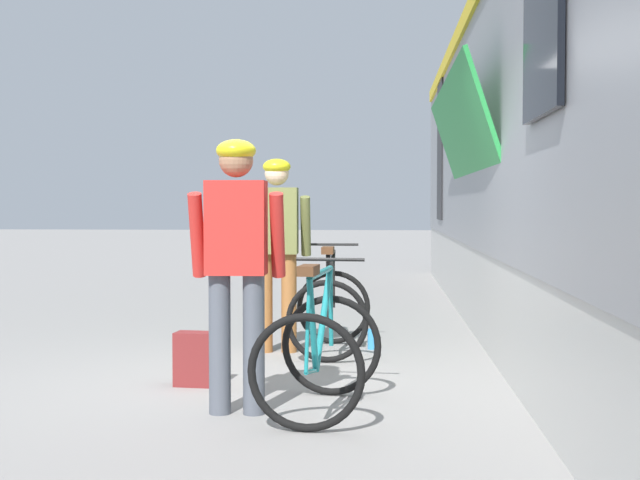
{
  "coord_description": "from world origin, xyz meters",
  "views": [
    {
      "loc": [
        0.83,
        -6.38,
        1.35
      ],
      "look_at": [
        0.31,
        0.99,
        1.05
      ],
      "focal_mm": 49.58,
      "sensor_mm": 36.0,
      "label": 1
    }
  ],
  "objects_px": {
    "water_bottle_near_the_bikes": "(371,339)",
    "cyclist_far_in_red": "(236,250)",
    "cyclist_near_in_olive": "(277,237)",
    "bicycle_near_black": "(331,309)",
    "bicycle_far_teal": "(320,351)",
    "backpack_on_platform": "(194,359)"
  },
  "relations": [
    {
      "from": "backpack_on_platform",
      "to": "cyclist_far_in_red",
      "type": "bearing_deg",
      "value": -55.73
    },
    {
      "from": "bicycle_far_teal",
      "to": "backpack_on_platform",
      "type": "bearing_deg",
      "value": 141.71
    },
    {
      "from": "bicycle_near_black",
      "to": "water_bottle_near_the_bikes",
      "type": "height_order",
      "value": "bicycle_near_black"
    },
    {
      "from": "bicycle_near_black",
      "to": "bicycle_far_teal",
      "type": "bearing_deg",
      "value": -88.37
    },
    {
      "from": "water_bottle_near_the_bikes",
      "to": "bicycle_near_black",
      "type": "bearing_deg",
      "value": -149.34
    },
    {
      "from": "cyclist_far_in_red",
      "to": "backpack_on_platform",
      "type": "xyz_separation_m",
      "value": [
        -0.46,
        0.85,
        -0.85
      ]
    },
    {
      "from": "cyclist_near_in_olive",
      "to": "cyclist_far_in_red",
      "type": "height_order",
      "value": "same"
    },
    {
      "from": "backpack_on_platform",
      "to": "water_bottle_near_the_bikes",
      "type": "xyz_separation_m",
      "value": [
        1.29,
        1.74,
        -0.1
      ]
    },
    {
      "from": "bicycle_near_black",
      "to": "backpack_on_platform",
      "type": "height_order",
      "value": "bicycle_near_black"
    },
    {
      "from": "cyclist_far_in_red",
      "to": "bicycle_near_black",
      "type": "relative_size",
      "value": 1.64
    },
    {
      "from": "cyclist_near_in_olive",
      "to": "bicycle_near_black",
      "type": "bearing_deg",
      "value": -1.1
    },
    {
      "from": "water_bottle_near_the_bikes",
      "to": "backpack_on_platform",
      "type": "bearing_deg",
      "value": -126.59
    },
    {
      "from": "cyclist_near_in_olive",
      "to": "bicycle_far_teal",
      "type": "bearing_deg",
      "value": -76.5
    },
    {
      "from": "cyclist_near_in_olive",
      "to": "bicycle_near_black",
      "type": "xyz_separation_m",
      "value": [
        0.49,
        -0.01,
        -0.65
      ]
    },
    {
      "from": "water_bottle_near_the_bikes",
      "to": "cyclist_far_in_red",
      "type": "bearing_deg",
      "value": -107.78
    },
    {
      "from": "cyclist_far_in_red",
      "to": "bicycle_far_teal",
      "type": "bearing_deg",
      "value": 7.64
    },
    {
      "from": "bicycle_near_black",
      "to": "bicycle_far_teal",
      "type": "relative_size",
      "value": 0.95
    },
    {
      "from": "cyclist_far_in_red",
      "to": "backpack_on_platform",
      "type": "bearing_deg",
      "value": 118.43
    },
    {
      "from": "cyclist_near_in_olive",
      "to": "bicycle_far_teal",
      "type": "height_order",
      "value": "cyclist_near_in_olive"
    },
    {
      "from": "cyclist_near_in_olive",
      "to": "backpack_on_platform",
      "type": "bearing_deg",
      "value": -105.8
    },
    {
      "from": "cyclist_near_in_olive",
      "to": "cyclist_far_in_red",
      "type": "distance_m",
      "value": 2.38
    },
    {
      "from": "bicycle_near_black",
      "to": "bicycle_far_teal",
      "type": "height_order",
      "value": "same"
    }
  ]
}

